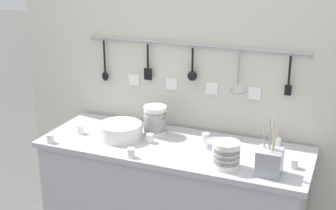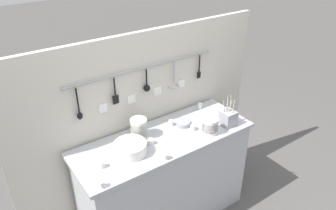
{
  "view_description": "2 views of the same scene",
  "coord_description": "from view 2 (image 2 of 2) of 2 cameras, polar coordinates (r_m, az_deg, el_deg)",
  "views": [
    {
      "loc": [
        0.87,
        -2.2,
        1.91
      ],
      "look_at": [
        -0.03,
        0.0,
        1.11
      ],
      "focal_mm": 50.0,
      "sensor_mm": 36.0,
      "label": 1
    },
    {
      "loc": [
        -1.2,
        -1.78,
        2.4
      ],
      "look_at": [
        0.04,
        0.01,
        1.17
      ],
      "focal_mm": 35.0,
      "sensor_mm": 36.0,
      "label": 2
    }
  ],
  "objects": [
    {
      "name": "counter",
      "position": [
        2.9,
        -0.62,
        -12.8
      ],
      "size": [
        1.49,
        0.54,
        0.89
      ],
      "color": "#ADAFB5",
      "rests_on": "ground"
    },
    {
      "name": "back_wall",
      "position": [
        2.86,
        -4.11,
        -3.49
      ],
      "size": [
        2.29,
        0.11,
        1.67
      ],
      "color": "beige",
      "rests_on": "ground"
    },
    {
      "name": "bowl_stack_back_corner",
      "position": [
        2.59,
        -5.1,
        -4.09
      ],
      "size": [
        0.13,
        0.13,
        0.17
      ],
      "color": "silver",
      "rests_on": "counter"
    },
    {
      "name": "bowl_stack_wide_centre",
      "position": [
        2.66,
        7.35,
        -3.6
      ],
      "size": [
        0.13,
        0.13,
        0.13
      ],
      "color": "silver",
      "rests_on": "counter"
    },
    {
      "name": "plate_stack",
      "position": [
        2.45,
        -6.58,
        -7.45
      ],
      "size": [
        0.25,
        0.25,
        0.09
      ],
      "color": "silver",
      "rests_on": "counter"
    },
    {
      "name": "steel_mixing_bowl",
      "position": [
        2.76,
        2.61,
        -3.19
      ],
      "size": [
        0.12,
        0.12,
        0.04
      ],
      "color": "#93969E",
      "rests_on": "counter"
    },
    {
      "name": "cutlery_caddy",
      "position": [
        2.79,
        10.44,
        -2.2
      ],
      "size": [
        0.12,
        0.12,
        0.28
      ],
      "color": "#93969E",
      "rests_on": "counter"
    },
    {
      "name": "cup_back_right",
      "position": [
        2.94,
        10.26,
        -1.34
      ],
      "size": [
        0.04,
        0.04,
        0.05
      ],
      "color": "silver",
      "rests_on": "counter"
    },
    {
      "name": "cup_mid_row",
      "position": [
        2.76,
        0.53,
        -3.11
      ],
      "size": [
        0.04,
        0.04,
        0.05
      ],
      "color": "silver",
      "rests_on": "counter"
    },
    {
      "name": "cup_front_left",
      "position": [
        2.37,
        -11.47,
        -10.14
      ],
      "size": [
        0.04,
        0.04,
        0.05
      ],
      "color": "silver",
      "rests_on": "counter"
    },
    {
      "name": "cup_edge_near",
      "position": [
        2.39,
        -0.44,
        -8.95
      ],
      "size": [
        0.04,
        0.04,
        0.05
      ],
      "color": "silver",
      "rests_on": "counter"
    },
    {
      "name": "cup_by_caddy",
      "position": [
        2.71,
        4.36,
        -3.91
      ],
      "size": [
        0.04,
        0.04,
        0.05
      ],
      "color": "silver",
      "rests_on": "counter"
    },
    {
      "name": "cup_back_left",
      "position": [
        2.54,
        -3.06,
        -6.38
      ],
      "size": [
        0.04,
        0.04,
        0.05
      ],
      "color": "silver",
      "rests_on": "counter"
    },
    {
      "name": "cup_beside_plates",
      "position": [
        3.02,
        5.51,
        -0.16
      ],
      "size": [
        0.04,
        0.04,
        0.05
      ],
      "color": "silver",
      "rests_on": "counter"
    },
    {
      "name": "cup_front_right",
      "position": [
        2.22,
        -11.49,
        -13.38
      ],
      "size": [
        0.04,
        0.04,
        0.05
      ],
      "color": "silver",
      "rests_on": "counter"
    }
  ]
}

